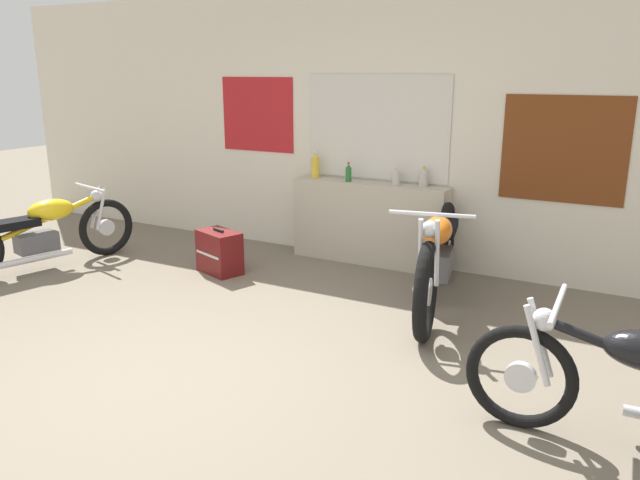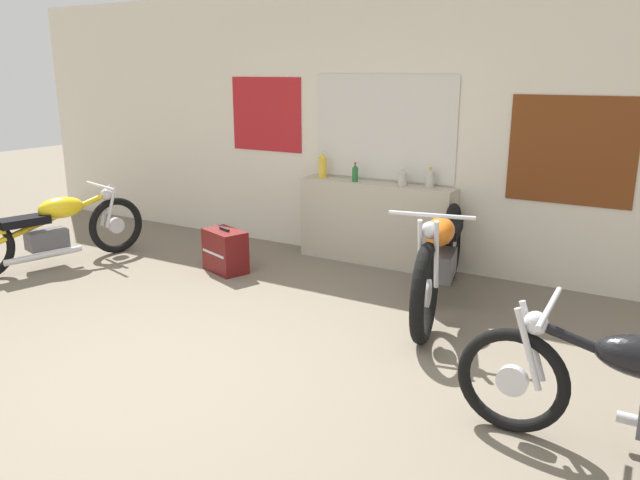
{
  "view_description": "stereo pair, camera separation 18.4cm",
  "coord_description": "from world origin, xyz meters",
  "px_view_note": "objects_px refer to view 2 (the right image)",
  "views": [
    {
      "loc": [
        2.7,
        -2.74,
        1.98
      ],
      "look_at": [
        0.46,
        1.37,
        0.7
      ],
      "focal_mm": 35.0,
      "sensor_mm": 36.0,
      "label": 1
    },
    {
      "loc": [
        2.86,
        -2.65,
        1.98
      ],
      "look_at": [
        0.46,
        1.37,
        0.7
      ],
      "focal_mm": 35.0,
      "sensor_mm": 36.0,
      "label": 2
    }
  ],
  "objects_px": {
    "bottle_right_center": "(430,178)",
    "motorcycle_yellow": "(53,229)",
    "bottle_left_center": "(355,173)",
    "bottle_center": "(402,178)",
    "motorcycle_orange": "(440,258)",
    "bottle_leftmost": "(323,166)",
    "hard_case_darkred": "(225,251)"
  },
  "relations": [
    {
      "from": "bottle_right_center",
      "to": "hard_case_darkred",
      "type": "bearing_deg",
      "value": -147.99
    },
    {
      "from": "hard_case_darkred",
      "to": "bottle_right_center",
      "type": "bearing_deg",
      "value": 32.01
    },
    {
      "from": "bottle_left_center",
      "to": "motorcycle_orange",
      "type": "distance_m",
      "value": 1.6
    },
    {
      "from": "bottle_left_center",
      "to": "motorcycle_yellow",
      "type": "bearing_deg",
      "value": -145.85
    },
    {
      "from": "bottle_center",
      "to": "bottle_right_center",
      "type": "height_order",
      "value": "bottle_right_center"
    },
    {
      "from": "motorcycle_orange",
      "to": "hard_case_darkred",
      "type": "xyz_separation_m",
      "value": [
        -2.2,
        -0.16,
        -0.23
      ]
    },
    {
      "from": "bottle_leftmost",
      "to": "hard_case_darkred",
      "type": "xyz_separation_m",
      "value": [
        -0.53,
        -1.04,
        -0.77
      ]
    },
    {
      "from": "bottle_left_center",
      "to": "bottle_right_center",
      "type": "bearing_deg",
      "value": 5.6
    },
    {
      "from": "bottle_right_center",
      "to": "bottle_center",
      "type": "bearing_deg",
      "value": -169.44
    },
    {
      "from": "bottle_leftmost",
      "to": "motorcycle_yellow",
      "type": "distance_m",
      "value": 2.88
    },
    {
      "from": "bottle_right_center",
      "to": "motorcycle_orange",
      "type": "xyz_separation_m",
      "value": [
        0.47,
        -0.93,
        -0.5
      ]
    },
    {
      "from": "bottle_right_center",
      "to": "motorcycle_yellow",
      "type": "bearing_deg",
      "value": -151.51
    },
    {
      "from": "motorcycle_orange",
      "to": "motorcycle_yellow",
      "type": "relative_size",
      "value": 1.12
    },
    {
      "from": "bottle_left_center",
      "to": "bottle_right_center",
      "type": "height_order",
      "value": "bottle_right_center"
    },
    {
      "from": "bottle_right_center",
      "to": "motorcycle_yellow",
      "type": "distance_m",
      "value": 3.89
    },
    {
      "from": "bottle_center",
      "to": "bottle_right_center",
      "type": "distance_m",
      "value": 0.28
    },
    {
      "from": "motorcycle_orange",
      "to": "hard_case_darkred",
      "type": "height_order",
      "value": "motorcycle_orange"
    },
    {
      "from": "bottle_leftmost",
      "to": "motorcycle_orange",
      "type": "distance_m",
      "value": 1.97
    },
    {
      "from": "motorcycle_orange",
      "to": "motorcycle_yellow",
      "type": "distance_m",
      "value": 3.96
    },
    {
      "from": "motorcycle_orange",
      "to": "motorcycle_yellow",
      "type": "xyz_separation_m",
      "value": [
        -3.85,
        -0.91,
        -0.05
      ]
    },
    {
      "from": "bottle_left_center",
      "to": "bottle_center",
      "type": "relative_size",
      "value": 1.09
    },
    {
      "from": "motorcycle_yellow",
      "to": "hard_case_darkred",
      "type": "distance_m",
      "value": 1.82
    },
    {
      "from": "bottle_right_center",
      "to": "motorcycle_orange",
      "type": "distance_m",
      "value": 1.15
    },
    {
      "from": "motorcycle_yellow",
      "to": "hard_case_darkred",
      "type": "height_order",
      "value": "motorcycle_yellow"
    },
    {
      "from": "bottle_left_center",
      "to": "hard_case_darkred",
      "type": "distance_m",
      "value": 1.56
    },
    {
      "from": "bottle_leftmost",
      "to": "hard_case_darkred",
      "type": "relative_size",
      "value": 0.56
    },
    {
      "from": "motorcycle_orange",
      "to": "hard_case_darkred",
      "type": "distance_m",
      "value": 2.22
    },
    {
      "from": "bottle_center",
      "to": "bottle_left_center",
      "type": "bearing_deg",
      "value": -177.03
    },
    {
      "from": "bottle_leftmost",
      "to": "hard_case_darkred",
      "type": "height_order",
      "value": "bottle_leftmost"
    },
    {
      "from": "bottle_right_center",
      "to": "bottle_left_center",
      "type": "bearing_deg",
      "value": -174.4
    },
    {
      "from": "bottle_leftmost",
      "to": "bottle_left_center",
      "type": "relative_size",
      "value": 1.49
    },
    {
      "from": "bottle_center",
      "to": "motorcycle_yellow",
      "type": "height_order",
      "value": "bottle_center"
    }
  ]
}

